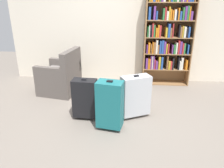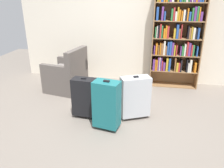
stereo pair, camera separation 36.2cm
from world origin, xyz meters
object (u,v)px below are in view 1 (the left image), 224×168
armchair (61,78)px  mug (85,91)px  suitcase_silver (135,96)px  suitcase_teal (110,104)px  bookshelf (168,33)px  suitcase_black (85,98)px

armchair → mug: armchair is taller
armchair → mug: bearing=-3.1°
suitcase_silver → suitcase_teal: size_ratio=0.93×
mug → armchair: bearing=176.9°
mug → suitcase_silver: suitcase_silver is taller
mug → suitcase_teal: (0.62, -1.25, 0.35)m
bookshelf → armchair: (-2.18, -0.68, -0.82)m
suitcase_black → mug: bearing=101.2°
bookshelf → suitcase_black: bookshelf is taller
armchair → suitcase_black: size_ratio=1.31×
suitcase_silver → mug: bearing=139.2°
mug → suitcase_silver: 1.36m
mug → suitcase_teal: bearing=-63.8°
bookshelf → suitcase_black: (-1.49, -1.68, -0.78)m
suitcase_teal → bookshelf: bearing=61.3°
suitcase_silver → suitcase_black: size_ratio=1.05×
suitcase_black → armchair: bearing=124.2°
bookshelf → armchair: bookshelf is taller
bookshelf → suitcase_black: size_ratio=3.03×
bookshelf → suitcase_teal: (-1.07, -1.95, -0.74)m
bookshelf → suitcase_teal: bearing=-118.7°
armchair → suitcase_black: bearing=-55.8°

